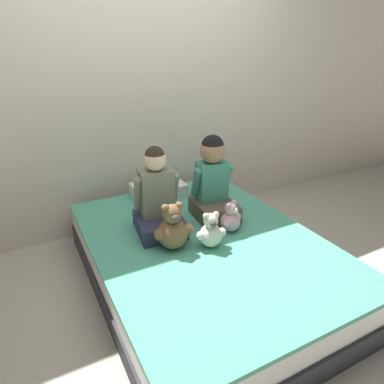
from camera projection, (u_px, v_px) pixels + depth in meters
The scene contains 9 objects.
ground_plane at pixel (204, 281), 2.49m from camera, with size 14.00×14.00×0.00m, color #B2A899.
wall_behind_bed at pixel (141, 87), 2.90m from camera, with size 8.00×0.06×2.50m.
bed at pixel (204, 261), 2.42m from camera, with size 1.48×1.99×0.36m.
child_on_left at pixel (157, 199), 2.38m from camera, with size 0.36×0.41×0.62m.
child_on_right at pixel (213, 182), 2.55m from camera, with size 0.32×0.38×0.64m.
teddy_bear_held_by_left_child at pixel (173, 229), 2.21m from camera, with size 0.27×0.20×0.32m.
teddy_bear_held_by_right_child at pixel (231, 219), 2.42m from camera, with size 0.18×0.14×0.23m.
teddy_bear_between_children at pixel (211, 232), 2.24m from camera, with size 0.20×0.16×0.25m.
pillow_at_headboard at pixel (159, 190), 2.99m from camera, with size 0.44×0.29×0.11m.
Camera 1 is at (-1.02, -1.75, 1.60)m, focal length 32.00 mm.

